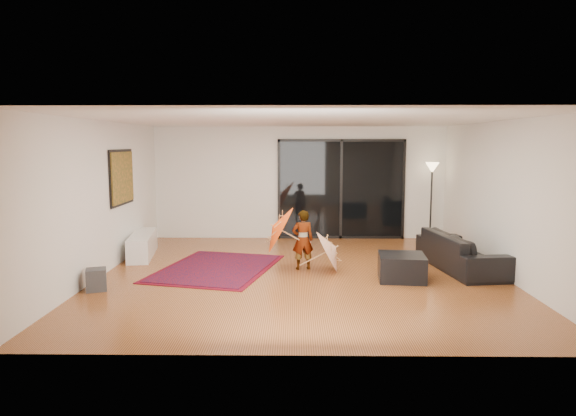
{
  "coord_description": "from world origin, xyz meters",
  "views": [
    {
      "loc": [
        -0.12,
        -8.87,
        2.32
      ],
      "look_at": [
        -0.25,
        0.66,
        1.1
      ],
      "focal_mm": 32.0,
      "sensor_mm": 36.0,
      "label": 1
    }
  ],
  "objects_px": {
    "sofa": "(461,251)",
    "media_console": "(143,245)",
    "ottoman": "(402,267)",
    "child": "(303,240)"
  },
  "relations": [
    {
      "from": "media_console",
      "to": "child",
      "type": "bearing_deg",
      "value": -27.08
    },
    {
      "from": "media_console",
      "to": "ottoman",
      "type": "distance_m",
      "value": 5.26
    },
    {
      "from": "media_console",
      "to": "sofa",
      "type": "xyz_separation_m",
      "value": [
        6.2,
        -1.02,
        0.1
      ]
    },
    {
      "from": "ottoman",
      "to": "child",
      "type": "bearing_deg",
      "value": 156.7
    },
    {
      "from": "sofa",
      "to": "media_console",
      "type": "bearing_deg",
      "value": 73.0
    },
    {
      "from": "ottoman",
      "to": "child",
      "type": "relative_size",
      "value": 0.7
    },
    {
      "from": "ottoman",
      "to": "child",
      "type": "xyz_separation_m",
      "value": [
        -1.67,
        0.72,
        0.33
      ]
    },
    {
      "from": "child",
      "to": "media_console",
      "type": "bearing_deg",
      "value": -29.19
    },
    {
      "from": "media_console",
      "to": "child",
      "type": "height_order",
      "value": "child"
    },
    {
      "from": "sofa",
      "to": "child",
      "type": "height_order",
      "value": "child"
    }
  ]
}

